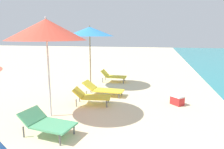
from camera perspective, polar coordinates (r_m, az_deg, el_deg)
The scene contains 7 objects.
umbrella_second at distance 6.13m, azimuth -17.58°, elevation 11.63°, with size 2.21×2.21×2.87m.
lounger_second_shoreside at distance 7.24m, azimuth -5.69°, elevation -5.89°, with size 1.33×0.76×0.58m.
lounger_second_inland at distance 5.30m, azimuth -17.34°, elevation -12.50°, with size 1.34×0.85×0.59m.
umbrella_farthest at distance 9.53m, azimuth -6.14°, elevation 11.61°, with size 2.18×2.18×2.80m.
lounger_farthest_shoreside at distance 10.67m, azimuth 0.32°, elevation -0.37°, with size 1.28×0.68×0.61m.
lounger_farthest_inland at distance 8.31m, azimuth -2.55°, elevation -3.99°, with size 1.63×0.68×0.54m.
cooler_box at distance 7.57m, azimuth 17.45°, elevation -6.70°, with size 0.50×0.50×0.33m.
Camera 1 is at (2.04, -1.63, 2.37)m, focal length 33.34 mm.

